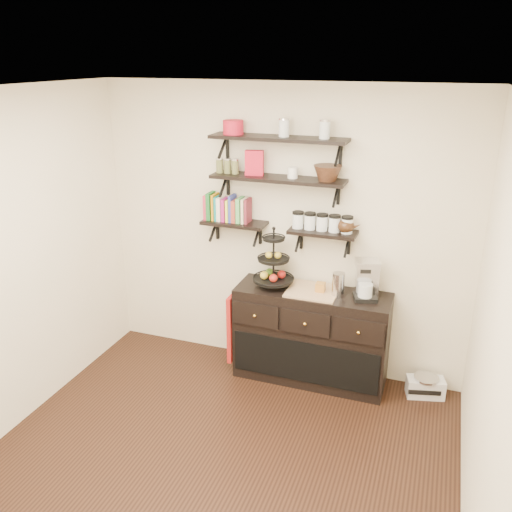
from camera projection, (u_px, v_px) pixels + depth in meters
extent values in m
plane|color=black|center=(208.00, 477.00, 3.97)|extent=(3.50, 3.50, 0.00)
cube|color=white|center=(193.00, 94.00, 3.03)|extent=(3.50, 3.50, 0.02)
cube|color=white|center=(281.00, 232.00, 5.04)|extent=(3.50, 0.02, 2.70)
cube|color=white|center=(493.00, 359.00, 2.95)|extent=(0.02, 3.50, 2.70)
cube|color=black|center=(278.00, 138.00, 4.61)|extent=(1.20, 0.27, 0.03)
cube|color=black|center=(228.00, 146.00, 4.92)|extent=(0.02, 0.03, 0.20)
cube|color=black|center=(341.00, 153.00, 4.60)|extent=(0.02, 0.03, 0.20)
cube|color=black|center=(278.00, 179.00, 4.74)|extent=(1.20, 0.27, 0.03)
cube|color=black|center=(228.00, 184.00, 5.05)|extent=(0.02, 0.03, 0.20)
cube|color=black|center=(338.00, 193.00, 4.72)|extent=(0.02, 0.03, 0.20)
cube|color=black|center=(234.00, 223.00, 5.03)|extent=(0.60, 0.25, 0.03)
cube|color=black|center=(218.00, 229.00, 5.24)|extent=(0.02, 0.03, 0.20)
cube|color=black|center=(260.00, 234.00, 5.10)|extent=(0.03, 0.03, 0.20)
cube|color=black|center=(323.00, 232.00, 4.77)|extent=(0.60, 0.25, 0.03)
cube|color=black|center=(301.00, 238.00, 4.98)|extent=(0.03, 0.03, 0.20)
cube|color=black|center=(349.00, 243.00, 4.84)|extent=(0.02, 0.03, 0.20)
cube|color=#B72840|center=(209.00, 208.00, 5.08)|extent=(0.02, 0.15, 0.20)
cube|color=#1C6828|center=(212.00, 207.00, 5.06)|extent=(0.03, 0.15, 0.24)
cube|color=#C57D0B|center=(216.00, 208.00, 5.06)|extent=(0.04, 0.15, 0.21)
cube|color=#107F7E|center=(219.00, 207.00, 5.04)|extent=(0.03, 0.15, 0.25)
cube|color=#FEE6D1|center=(223.00, 209.00, 5.03)|extent=(0.03, 0.15, 0.22)
cube|color=#AC1E71|center=(227.00, 207.00, 5.01)|extent=(0.04, 0.15, 0.26)
cube|color=#E1F12E|center=(230.00, 209.00, 5.01)|extent=(0.03, 0.15, 0.23)
cube|color=#303B98|center=(234.00, 211.00, 5.00)|extent=(0.03, 0.15, 0.20)
cube|color=#A63D2D|center=(238.00, 209.00, 4.98)|extent=(0.04, 0.15, 0.24)
cube|color=#52A859|center=(242.00, 211.00, 4.97)|extent=(0.03, 0.15, 0.21)
cube|color=beige|center=(246.00, 209.00, 4.95)|extent=(0.03, 0.15, 0.25)
cube|color=maroon|center=(249.00, 211.00, 4.95)|extent=(0.02, 0.15, 0.22)
cylinder|color=silver|center=(298.00, 221.00, 4.82)|extent=(0.10, 0.10, 0.13)
cylinder|color=silver|center=(310.00, 222.00, 4.78)|extent=(0.10, 0.10, 0.13)
cylinder|color=silver|center=(322.00, 223.00, 4.75)|extent=(0.10, 0.10, 0.13)
cylinder|color=silver|center=(334.00, 225.00, 4.71)|extent=(0.10, 0.10, 0.13)
cylinder|color=silver|center=(347.00, 226.00, 4.68)|extent=(0.10, 0.10, 0.13)
cube|color=black|center=(311.00, 336.00, 5.03)|extent=(1.40, 0.45, 0.90)
cube|color=tan|center=(313.00, 291.00, 4.87)|extent=(0.45, 0.41, 0.02)
sphere|color=gold|center=(255.00, 316.00, 4.87)|extent=(0.04, 0.04, 0.04)
sphere|color=gold|center=(305.00, 324.00, 4.72)|extent=(0.04, 0.04, 0.04)
sphere|color=gold|center=(358.00, 333.00, 4.57)|extent=(0.04, 0.04, 0.04)
cylinder|color=black|center=(273.00, 258.00, 4.90)|extent=(0.02, 0.02, 0.55)
cylinder|color=black|center=(273.00, 280.00, 4.97)|extent=(0.37, 0.37, 0.01)
cylinder|color=black|center=(273.00, 260.00, 4.90)|extent=(0.28, 0.28, 0.02)
cylinder|color=black|center=(274.00, 239.00, 4.83)|extent=(0.20, 0.20, 0.02)
sphere|color=#B21914|center=(282.00, 274.00, 4.97)|extent=(0.08, 0.08, 0.08)
sphere|color=gold|center=(269.00, 255.00, 4.90)|extent=(0.07, 0.07, 0.07)
cube|color=#AE7128|center=(320.00, 287.00, 4.83)|extent=(0.08, 0.08, 0.08)
cube|color=black|center=(365.00, 297.00, 4.72)|extent=(0.24, 0.23, 0.04)
cube|color=silver|center=(367.00, 279.00, 4.72)|extent=(0.21, 0.13, 0.31)
cube|color=silver|center=(368.00, 264.00, 4.61)|extent=(0.24, 0.23, 0.06)
cylinder|color=silver|center=(365.00, 290.00, 4.68)|extent=(0.16, 0.16, 0.12)
cylinder|color=silver|center=(338.00, 285.00, 4.75)|extent=(0.11, 0.11, 0.22)
cube|color=#9E1115|center=(234.00, 325.00, 5.16)|extent=(0.04, 0.29, 0.67)
cube|color=silver|center=(425.00, 387.00, 4.88)|extent=(0.36, 0.24, 0.18)
cylinder|color=silver|center=(426.00, 378.00, 4.85)|extent=(0.27, 0.27, 0.02)
cube|color=black|center=(425.00, 393.00, 4.81)|extent=(0.28, 0.08, 0.04)
cube|color=red|center=(254.00, 163.00, 4.76)|extent=(0.17, 0.08, 0.22)
cylinder|color=white|center=(293.00, 173.00, 4.67)|extent=(0.09, 0.09, 0.10)
cylinder|color=red|center=(233.00, 127.00, 4.72)|extent=(0.18, 0.18, 0.12)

